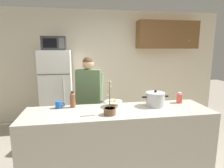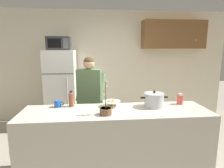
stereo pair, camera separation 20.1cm
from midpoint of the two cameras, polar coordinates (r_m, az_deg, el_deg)
back_wall_unit at (r=4.68m, az=-1.86°, el=6.80°), size 6.00×0.48×2.60m
kitchen_island at (r=2.71m, az=-0.22°, el=-17.15°), size 2.47×0.68×0.92m
refrigerator at (r=4.35m, az=-17.48°, el=-1.53°), size 0.64×0.68×1.68m
microwave at (r=4.24m, az=-18.28°, el=11.49°), size 0.48×0.37×0.28m
person_near_pot at (r=3.25m, az=-8.74°, el=-2.66°), size 0.54×0.48×1.59m
cooking_pot at (r=2.73m, az=10.75°, el=-4.49°), size 0.38×0.27×0.23m
coffee_mug at (r=2.73m, az=-17.67°, el=-5.96°), size 0.13×0.09×0.10m
bread_bowl at (r=2.66m, az=-1.70°, el=-5.79°), size 0.25×0.25×0.10m
bottle_near_edge at (r=2.98m, az=17.74°, el=-3.94°), size 0.08×0.08×0.16m
bottle_mid_counter at (r=2.70m, az=-13.81°, el=-4.57°), size 0.07×0.07×0.23m
potted_orchid at (r=2.35m, az=-3.18°, el=-7.72°), size 0.15×0.15×0.42m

